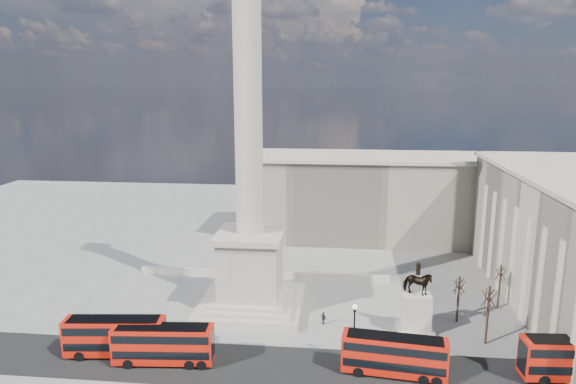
{
  "coord_description": "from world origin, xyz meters",
  "views": [
    {
      "loc": [
        11.88,
        -60.46,
        30.59
      ],
      "look_at": [
        5.33,
        3.02,
        16.88
      ],
      "focal_mm": 32.0,
      "sensor_mm": 36.0,
      "label": 1
    }
  ],
  "objects_px": {
    "pedestrian_walking": "(398,342)",
    "pedestrian_standing": "(432,351)",
    "victorian_lamp": "(354,329)",
    "equestrian_statue": "(416,307)",
    "pedestrian_crossing": "(324,318)",
    "red_bus_b": "(164,344)",
    "red_bus_a": "(115,336)",
    "nelsons_column": "(250,217)",
    "red_bus_c": "(395,355)"
  },
  "relations": [
    {
      "from": "red_bus_b",
      "to": "pedestrian_standing",
      "type": "distance_m",
      "value": 29.95
    },
    {
      "from": "pedestrian_walking",
      "to": "pedestrian_standing",
      "type": "distance_m",
      "value": 4.02
    },
    {
      "from": "nelsons_column",
      "to": "red_bus_b",
      "type": "xyz_separation_m",
      "value": [
        -7.03,
        -15.49,
        -10.58
      ]
    },
    {
      "from": "victorian_lamp",
      "to": "equestrian_statue",
      "type": "bearing_deg",
      "value": 45.99
    },
    {
      "from": "nelsons_column",
      "to": "pedestrian_standing",
      "type": "height_order",
      "value": "nelsons_column"
    },
    {
      "from": "red_bus_c",
      "to": "pedestrian_standing",
      "type": "height_order",
      "value": "red_bus_c"
    },
    {
      "from": "red_bus_a",
      "to": "red_bus_b",
      "type": "xyz_separation_m",
      "value": [
        6.03,
        -1.09,
        -0.05
      ]
    },
    {
      "from": "red_bus_a",
      "to": "pedestrian_crossing",
      "type": "bearing_deg",
      "value": 17.91
    },
    {
      "from": "red_bus_b",
      "to": "pedestrian_crossing",
      "type": "xyz_separation_m",
      "value": [
        17.21,
        11.26,
        -1.5
      ]
    },
    {
      "from": "red_bus_a",
      "to": "pedestrian_crossing",
      "type": "distance_m",
      "value": 25.41
    },
    {
      "from": "pedestrian_walking",
      "to": "pedestrian_standing",
      "type": "bearing_deg",
      "value": -41.97
    },
    {
      "from": "red_bus_b",
      "to": "pedestrian_crossing",
      "type": "relative_size",
      "value": 6.6
    },
    {
      "from": "red_bus_a",
      "to": "equestrian_statue",
      "type": "height_order",
      "value": "equestrian_statue"
    },
    {
      "from": "nelsons_column",
      "to": "pedestrian_walking",
      "type": "bearing_deg",
      "value": -27.02
    },
    {
      "from": "red_bus_a",
      "to": "red_bus_c",
      "type": "height_order",
      "value": "red_bus_a"
    },
    {
      "from": "nelsons_column",
      "to": "pedestrian_standing",
      "type": "distance_m",
      "value": 28.05
    },
    {
      "from": "red_bus_a",
      "to": "pedestrian_crossing",
      "type": "height_order",
      "value": "red_bus_a"
    },
    {
      "from": "pedestrian_standing",
      "to": "red_bus_a",
      "type": "bearing_deg",
      "value": -7.75
    },
    {
      "from": "pedestrian_walking",
      "to": "pedestrian_crossing",
      "type": "xyz_separation_m",
      "value": [
        -8.84,
        5.48,
        -0.06
      ]
    },
    {
      "from": "nelsons_column",
      "to": "pedestrian_standing",
      "type": "bearing_deg",
      "value": -26.96
    },
    {
      "from": "red_bus_b",
      "to": "equestrian_statue",
      "type": "height_order",
      "value": "equestrian_statue"
    },
    {
      "from": "nelsons_column",
      "to": "red_bus_c",
      "type": "xyz_separation_m",
      "value": [
        18.06,
        -15.23,
        -10.58
      ]
    },
    {
      "from": "red_bus_b",
      "to": "pedestrian_crossing",
      "type": "bearing_deg",
      "value": 28.8
    },
    {
      "from": "victorian_lamp",
      "to": "pedestrian_walking",
      "type": "bearing_deg",
      "value": 33.37
    },
    {
      "from": "equestrian_statue",
      "to": "pedestrian_standing",
      "type": "bearing_deg",
      "value": -81.31
    },
    {
      "from": "red_bus_c",
      "to": "pedestrian_walking",
      "type": "xyz_separation_m",
      "value": [
        0.96,
        5.53,
        -1.43
      ]
    },
    {
      "from": "victorian_lamp",
      "to": "pedestrian_standing",
      "type": "height_order",
      "value": "victorian_lamp"
    },
    {
      "from": "pedestrian_crossing",
      "to": "red_bus_b",
      "type": "bearing_deg",
      "value": 76.78
    },
    {
      "from": "equestrian_statue",
      "to": "red_bus_b",
      "type": "bearing_deg",
      "value": -159.96
    },
    {
      "from": "red_bus_b",
      "to": "pedestrian_standing",
      "type": "bearing_deg",
      "value": 3.25
    },
    {
      "from": "nelsons_column",
      "to": "pedestrian_crossing",
      "type": "relative_size",
      "value": 29.47
    },
    {
      "from": "red_bus_b",
      "to": "equestrian_statue",
      "type": "xyz_separation_m",
      "value": [
        28.66,
        10.45,
        0.9
      ]
    },
    {
      "from": "red_bus_a",
      "to": "red_bus_c",
      "type": "xyz_separation_m",
      "value": [
        31.12,
        -0.83,
        -0.06
      ]
    },
    {
      "from": "pedestrian_walking",
      "to": "pedestrian_standing",
      "type": "xyz_separation_m",
      "value": [
        3.6,
        -1.8,
        0.05
      ]
    },
    {
      "from": "pedestrian_walking",
      "to": "pedestrian_standing",
      "type": "relative_size",
      "value": 0.94
    },
    {
      "from": "red_bus_b",
      "to": "red_bus_c",
      "type": "height_order",
      "value": "red_bus_b"
    },
    {
      "from": "red_bus_c",
      "to": "pedestrian_crossing",
      "type": "height_order",
      "value": "red_bus_c"
    },
    {
      "from": "victorian_lamp",
      "to": "pedestrian_walking",
      "type": "height_order",
      "value": "victorian_lamp"
    },
    {
      "from": "pedestrian_standing",
      "to": "pedestrian_crossing",
      "type": "bearing_deg",
      "value": -42.72
    },
    {
      "from": "red_bus_b",
      "to": "victorian_lamp",
      "type": "bearing_deg",
      "value": 2.03
    },
    {
      "from": "equestrian_statue",
      "to": "red_bus_c",
      "type": "bearing_deg",
      "value": -109.31
    },
    {
      "from": "red_bus_c",
      "to": "pedestrian_crossing",
      "type": "distance_m",
      "value": 13.62
    },
    {
      "from": "victorian_lamp",
      "to": "pedestrian_standing",
      "type": "distance_m",
      "value": 9.5
    },
    {
      "from": "equestrian_statue",
      "to": "pedestrian_crossing",
      "type": "bearing_deg",
      "value": 175.94
    },
    {
      "from": "pedestrian_standing",
      "to": "pedestrian_crossing",
      "type": "distance_m",
      "value": 14.41
    },
    {
      "from": "nelsons_column",
      "to": "red_bus_a",
      "type": "bearing_deg",
      "value": -132.23
    },
    {
      "from": "red_bus_b",
      "to": "pedestrian_standing",
      "type": "height_order",
      "value": "red_bus_b"
    },
    {
      "from": "red_bus_c",
      "to": "equestrian_statue",
      "type": "distance_m",
      "value": 10.84
    },
    {
      "from": "red_bus_a",
      "to": "pedestrian_walking",
      "type": "height_order",
      "value": "red_bus_a"
    },
    {
      "from": "red_bus_c",
      "to": "pedestrian_crossing",
      "type": "relative_size",
      "value": 6.61
    }
  ]
}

